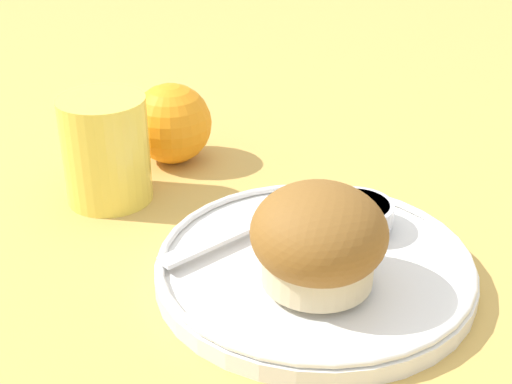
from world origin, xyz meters
name	(u,v)px	position (x,y,z in m)	size (l,w,h in m)	color
ground_plane	(303,270)	(0.00, 0.00, 0.00)	(3.00, 3.00, 0.00)	tan
plate	(310,269)	(0.00, -0.01, 0.01)	(0.24, 0.24, 0.02)	white
muffin	(319,240)	(-0.02, -0.04, 0.05)	(0.09, 0.09, 0.07)	beige
cream_ramekin	(356,212)	(0.06, 0.01, 0.03)	(0.06, 0.06, 0.02)	silver
berry_pair	(279,217)	(0.01, 0.04, 0.03)	(0.03, 0.01, 0.01)	maroon
butter_knife	(253,223)	(-0.01, 0.05, 0.02)	(0.18, 0.03, 0.00)	silver
orange_fruit	(171,123)	(0.02, 0.23, 0.04)	(0.08, 0.08, 0.08)	orange
juice_glass	(106,150)	(-0.07, 0.19, 0.05)	(0.08, 0.08, 0.10)	#EAD14C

